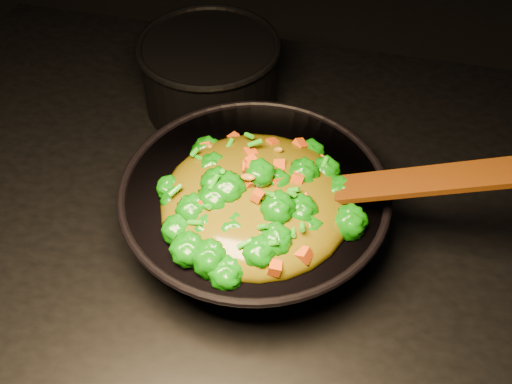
# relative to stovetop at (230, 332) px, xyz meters

# --- Properties ---
(stovetop) EXTENTS (1.20, 0.90, 0.90)m
(stovetop) POSITION_rel_stovetop_xyz_m (0.00, 0.00, 0.00)
(stovetop) COLOR black
(stovetop) RESTS_ON ground
(wok) EXTENTS (0.41, 0.41, 0.11)m
(wok) POSITION_rel_stovetop_xyz_m (0.07, -0.08, 0.50)
(wok) COLOR black
(wok) RESTS_ON stovetop
(stir_fry) EXTENTS (0.34, 0.34, 0.09)m
(stir_fry) POSITION_rel_stovetop_xyz_m (0.08, -0.11, 0.60)
(stir_fry) COLOR #0E6207
(stir_fry) RESTS_ON wok
(spatula) EXTENTS (0.30, 0.05, 0.13)m
(spatula) POSITION_rel_stovetop_xyz_m (0.26, -0.08, 0.61)
(spatula) COLOR #381908
(spatula) RESTS_ON wok
(back_pot) EXTENTS (0.30, 0.30, 0.14)m
(back_pot) POSITION_rel_stovetop_xyz_m (-0.08, 0.21, 0.52)
(back_pot) COLOR black
(back_pot) RESTS_ON stovetop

